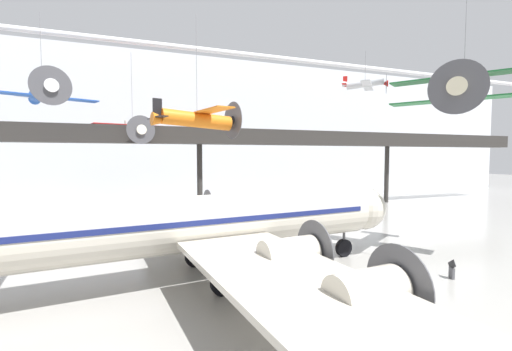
{
  "coord_description": "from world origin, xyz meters",
  "views": [
    {
      "loc": [
        -8.99,
        -12.88,
        7.58
      ],
      "look_at": [
        0.7,
        12.32,
        5.97
      ],
      "focal_mm": 24.0,
      "sensor_mm": 36.0,
      "label": 1
    }
  ],
  "objects_px": {
    "suspended_plane_red_highwing": "(133,130)",
    "suspended_plane_green_biplane": "(463,92)",
    "suspended_plane_blue_trainer": "(42,93)",
    "suspended_plane_silver_racer": "(365,84)",
    "suspended_plane_orange_highwing": "(197,119)",
    "info_sign_pedestal": "(452,271)",
    "airliner_silver_main": "(200,224)"
  },
  "relations": [
    {
      "from": "suspended_plane_blue_trainer",
      "to": "suspended_plane_green_biplane",
      "type": "height_order",
      "value": "suspended_plane_blue_trainer"
    },
    {
      "from": "suspended_plane_orange_highwing",
      "to": "info_sign_pedestal",
      "type": "height_order",
      "value": "suspended_plane_orange_highwing"
    },
    {
      "from": "suspended_plane_green_biplane",
      "to": "info_sign_pedestal",
      "type": "relative_size",
      "value": 7.57
    },
    {
      "from": "suspended_plane_red_highwing",
      "to": "suspended_plane_green_biplane",
      "type": "xyz_separation_m",
      "value": [
        22.15,
        -25.01,
        1.62
      ]
    },
    {
      "from": "info_sign_pedestal",
      "to": "suspended_plane_green_biplane",
      "type": "bearing_deg",
      "value": 53.36
    },
    {
      "from": "airliner_silver_main",
      "to": "suspended_plane_blue_trainer",
      "type": "relative_size",
      "value": 3.96
    },
    {
      "from": "suspended_plane_orange_highwing",
      "to": "suspended_plane_red_highwing",
      "type": "bearing_deg",
      "value": 98.46
    },
    {
      "from": "suspended_plane_blue_trainer",
      "to": "suspended_plane_orange_highwing",
      "type": "bearing_deg",
      "value": 48.63
    },
    {
      "from": "suspended_plane_green_biplane",
      "to": "suspended_plane_red_highwing",
      "type": "bearing_deg",
      "value": -81.02
    },
    {
      "from": "airliner_silver_main",
      "to": "suspended_plane_red_highwing",
      "type": "xyz_separation_m",
      "value": [
        -3.21,
        22.92,
        7.09
      ]
    },
    {
      "from": "suspended_plane_silver_racer",
      "to": "suspended_plane_red_highwing",
      "type": "relative_size",
      "value": 0.5
    },
    {
      "from": "airliner_silver_main",
      "to": "suspended_plane_green_biplane",
      "type": "height_order",
      "value": "suspended_plane_green_biplane"
    },
    {
      "from": "airliner_silver_main",
      "to": "suspended_plane_silver_racer",
      "type": "bearing_deg",
      "value": 25.15
    },
    {
      "from": "suspended_plane_blue_trainer",
      "to": "info_sign_pedestal",
      "type": "relative_size",
      "value": 6.86
    },
    {
      "from": "suspended_plane_silver_racer",
      "to": "suspended_plane_green_biplane",
      "type": "relative_size",
      "value": 0.57
    },
    {
      "from": "airliner_silver_main",
      "to": "suspended_plane_green_biplane",
      "type": "relative_size",
      "value": 3.59
    },
    {
      "from": "airliner_silver_main",
      "to": "suspended_plane_silver_racer",
      "type": "distance_m",
      "value": 28.71
    },
    {
      "from": "suspended_plane_orange_highwing",
      "to": "suspended_plane_blue_trainer",
      "type": "xyz_separation_m",
      "value": [
        -12.34,
        4.55,
        2.18
      ]
    },
    {
      "from": "suspended_plane_silver_racer",
      "to": "suspended_plane_blue_trainer",
      "type": "bearing_deg",
      "value": -138.64
    },
    {
      "from": "airliner_silver_main",
      "to": "suspended_plane_blue_trainer",
      "type": "xyz_separation_m",
      "value": [
        -10.6,
        13.99,
        9.4
      ]
    },
    {
      "from": "info_sign_pedestal",
      "to": "suspended_plane_orange_highwing",
      "type": "bearing_deg",
      "value": 149.07
    },
    {
      "from": "info_sign_pedestal",
      "to": "suspended_plane_blue_trainer",
      "type": "bearing_deg",
      "value": 160.69
    },
    {
      "from": "airliner_silver_main",
      "to": "info_sign_pedestal",
      "type": "distance_m",
      "value": 15.66
    },
    {
      "from": "suspended_plane_blue_trainer",
      "to": "suspended_plane_silver_racer",
      "type": "bearing_deg",
      "value": 67.31
    },
    {
      "from": "suspended_plane_orange_highwing",
      "to": "info_sign_pedestal",
      "type": "xyz_separation_m",
      "value": [
        12.7,
        -14.69,
        -10.22
      ]
    },
    {
      "from": "suspended_plane_blue_trainer",
      "to": "suspended_plane_silver_racer",
      "type": "relative_size",
      "value": 1.59
    },
    {
      "from": "suspended_plane_orange_highwing",
      "to": "suspended_plane_red_highwing",
      "type": "distance_m",
      "value": 14.36
    },
    {
      "from": "suspended_plane_silver_racer",
      "to": "info_sign_pedestal",
      "type": "distance_m",
      "value": 25.25
    },
    {
      "from": "airliner_silver_main",
      "to": "info_sign_pedestal",
      "type": "xyz_separation_m",
      "value": [
        14.45,
        -5.25,
        -3.0
      ]
    },
    {
      "from": "suspended_plane_orange_highwing",
      "to": "info_sign_pedestal",
      "type": "bearing_deg",
      "value": -60.87
    },
    {
      "from": "suspended_plane_blue_trainer",
      "to": "airliner_silver_main",
      "type": "bearing_deg",
      "value": 16.02
    },
    {
      "from": "suspended_plane_silver_racer",
      "to": "suspended_plane_green_biplane",
      "type": "bearing_deg",
      "value": -59.6
    }
  ]
}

